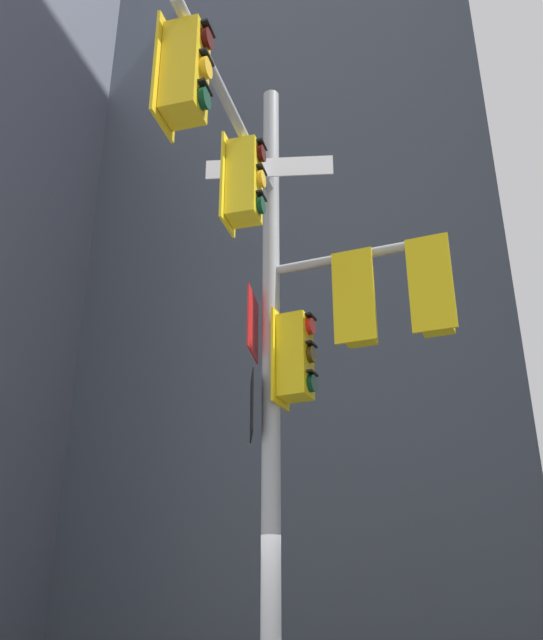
% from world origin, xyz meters
% --- Properties ---
extents(building_mid_block, '(16.60, 16.60, 49.14)m').
position_xyz_m(building_mid_block, '(-3.68, 22.77, 24.57)').
color(building_mid_block, '#4C5460').
rests_on(building_mid_block, ground).
extents(signal_pole_assembly, '(2.89, 3.51, 8.45)m').
position_xyz_m(signal_pole_assembly, '(0.38, -0.58, 4.98)').
color(signal_pole_assembly, '#9EA0A3').
rests_on(signal_pole_assembly, ground).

